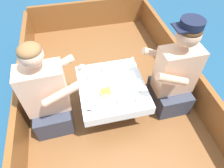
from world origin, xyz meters
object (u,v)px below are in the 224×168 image
object	(u,v)px
coffee_cup_starboard	(140,100)
coffee_cup_port	(121,101)
person_port	(48,97)
sandwich	(106,92)
person_starboard	(174,76)
tin_can	(82,68)

from	to	relation	value
coffee_cup_starboard	coffee_cup_port	bearing A→B (deg)	170.71
person_port	sandwich	world-z (taller)	person_port
person_port	person_starboard	distance (m)	1.28
person_starboard	coffee_cup_port	bearing A→B (deg)	14.30
sandwich	tin_can	size ratio (longest dim) A/B	1.71
coffee_cup_port	tin_can	size ratio (longest dim) A/B	1.42
person_starboard	tin_can	world-z (taller)	person_starboard
person_port	sandwich	distance (m)	0.56
person_starboard	tin_can	bearing A→B (deg)	-22.92
person_starboard	coffee_cup_port	distance (m)	0.63
coffee_cup_starboard	tin_can	distance (m)	0.74
sandwich	coffee_cup_port	bearing A→B (deg)	-49.56
person_port	coffee_cup_port	size ratio (longest dim) A/B	10.67
sandwich	person_port	bearing A→B (deg)	173.18
coffee_cup_port	sandwich	bearing A→B (deg)	130.44
person_port	coffee_cup_port	xyz separation A→B (m)	(0.67, -0.20, -0.00)
person_port	sandwich	bearing A→B (deg)	-9.08
coffee_cup_port	coffee_cup_starboard	size ratio (longest dim) A/B	0.96
tin_can	coffee_cup_starboard	bearing A→B (deg)	-49.35
sandwich	coffee_cup_port	distance (m)	0.18
person_starboard	sandwich	world-z (taller)	person_starboard
person_port	tin_can	world-z (taller)	person_port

